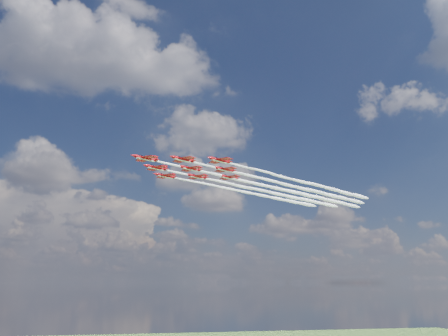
% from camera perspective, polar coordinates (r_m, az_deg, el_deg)
% --- Properties ---
extents(jet_lead, '(89.98, 59.65, 2.47)m').
position_cam_1_polar(jet_lead, '(171.63, 3.72, -1.92)').
color(jet_lead, '#B80A13').
extents(jet_row2_port, '(89.98, 59.65, 2.47)m').
position_cam_1_polar(jet_row2_port, '(173.87, 7.56, -1.99)').
color(jet_row2_port, '#B80A13').
extents(jet_row2_starb, '(89.98, 59.65, 2.47)m').
position_cam_1_polar(jet_row2_starb, '(183.10, 3.99, -2.74)').
color(jet_row2_starb, '#B80A13').
extents(jet_row3_port, '(89.98, 59.65, 2.47)m').
position_cam_1_polar(jet_row3_port, '(176.88, 11.28, -2.05)').
color(jet_row3_port, '#B80A13').
extents(jet_row3_centre, '(89.98, 59.65, 2.47)m').
position_cam_1_polar(jet_row3_centre, '(185.38, 7.59, -2.79)').
color(jet_row3_centre, '#B80A13').
extents(jet_row3_starb, '(89.98, 59.65, 2.47)m').
position_cam_1_polar(jet_row3_starb, '(194.62, 4.22, -3.45)').
color(jet_row3_starb, '#B80A13').
extents(jet_row4_port, '(89.98, 59.65, 2.47)m').
position_cam_1_polar(jet_row4_port, '(188.37, 11.08, -2.83)').
color(jet_row4_port, '#B80A13').
extents(jet_row4_starb, '(89.98, 59.65, 2.47)m').
position_cam_1_polar(jet_row4_starb, '(196.92, 7.61, -3.50)').
color(jet_row4_starb, '#B80A13').
extents(jet_tail, '(89.98, 59.65, 2.47)m').
position_cam_1_polar(jet_tail, '(199.89, 10.91, -3.53)').
color(jet_tail, '#B80A13').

